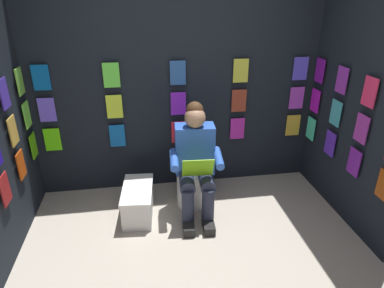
% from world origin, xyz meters
% --- Properties ---
extents(ground_plane, '(30.00, 30.00, 0.00)m').
position_xyz_m(ground_plane, '(0.00, 0.00, 0.00)').
color(ground_plane, '#B2A899').
extents(display_wall_back, '(3.30, 0.14, 2.47)m').
position_xyz_m(display_wall_back, '(0.00, -1.70, 1.23)').
color(display_wall_back, black).
rests_on(display_wall_back, ground).
extents(display_wall_left, '(0.14, 1.65, 2.47)m').
position_xyz_m(display_wall_left, '(-1.65, -0.82, 1.23)').
color(display_wall_left, black).
rests_on(display_wall_left, ground).
extents(toilet, '(0.42, 0.57, 0.77)m').
position_xyz_m(toilet, '(-0.11, -1.25, 0.33)').
color(toilet, white).
rests_on(toilet, ground).
extents(person_reading, '(0.54, 0.70, 1.19)m').
position_xyz_m(person_reading, '(-0.10, -1.02, 0.60)').
color(person_reading, blue).
rests_on(person_reading, ground).
extents(comic_longbox_near, '(0.36, 0.63, 0.32)m').
position_xyz_m(comic_longbox_near, '(0.51, -1.05, 0.16)').
color(comic_longbox_near, white).
rests_on(comic_longbox_near, ground).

